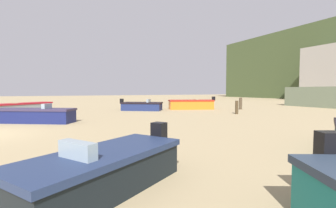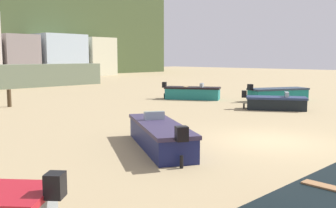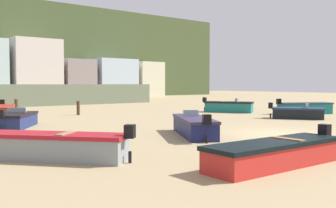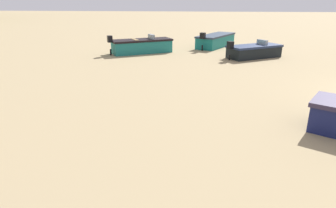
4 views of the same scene
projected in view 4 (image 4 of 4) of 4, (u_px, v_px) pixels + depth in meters
The scene contains 3 objects.
boat_black_1 at pixel (254, 51), 17.22m from camera, with size 2.88×3.51×1.06m.
boat_teal_6 at pixel (142, 46), 18.72m from camera, with size 3.10×4.01×1.20m.
boat_teal_10 at pixel (216, 40), 21.25m from camera, with size 4.31×3.09×1.20m.
Camera 4 is at (-10.04, 7.11, 3.26)m, focal length 30.98 mm.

